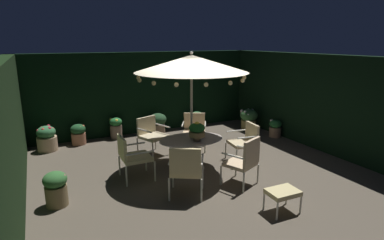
{
  "coord_description": "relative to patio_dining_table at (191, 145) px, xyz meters",
  "views": [
    {
      "loc": [
        -3.1,
        -5.77,
        2.85
      ],
      "look_at": [
        -0.09,
        0.21,
        1.15
      ],
      "focal_mm": 29.16,
      "sensor_mm": 36.0,
      "label": 1
    }
  ],
  "objects": [
    {
      "name": "ground_plane",
      "position": [
        0.09,
        -0.23,
        -0.56
      ],
      "size": [
        7.59,
        7.63,
        0.02
      ],
      "primitive_type": "cube",
      "color": "brown"
    },
    {
      "name": "potted_plant_left_far",
      "position": [
        3.12,
        2.02,
        -0.18
      ],
      "size": [
        0.57,
        0.57,
        0.68
      ],
      "color": "olive",
      "rests_on": "ground_plane"
    },
    {
      "name": "centerpiece_planter",
      "position": [
        0.04,
        -0.2,
        0.4
      ],
      "size": [
        0.35,
        0.35,
        0.44
      ],
      "color": "#886C4E",
      "rests_on": "patio_dining_table"
    },
    {
      "name": "potted_plant_front_corner",
      "position": [
        0.26,
        2.85,
        -0.19
      ],
      "size": [
        0.53,
        0.53,
        0.67
      ],
      "color": "#816952",
      "rests_on": "ground_plane"
    },
    {
      "name": "hedge_backdrop_rear",
      "position": [
        0.09,
        3.43,
        0.71
      ],
      "size": [
        7.59,
        0.3,
        2.52
      ],
      "primitive_type": "cube",
      "color": "black",
      "rests_on": "ground_plane"
    },
    {
      "name": "patio_dining_table",
      "position": [
        0.0,
        0.0,
        0.0
      ],
      "size": [
        1.5,
        1.07,
        0.71
      ],
      "color": "silver",
      "rests_on": "ground_plane"
    },
    {
      "name": "potted_plant_back_center",
      "position": [
        -1.01,
        3.02,
        -0.21
      ],
      "size": [
        0.37,
        0.37,
        0.64
      ],
      "color": "#7B6555",
      "rests_on": "ground_plane"
    },
    {
      "name": "patio_chair_east",
      "position": [
        1.38,
        -0.17,
        -0.01
      ],
      "size": [
        0.67,
        0.68,
        0.92
      ],
      "color": "silver",
      "rests_on": "ground_plane"
    },
    {
      "name": "potted_plant_back_right",
      "position": [
        -2.9,
        -0.44,
        -0.21
      ],
      "size": [
        0.41,
        0.41,
        0.64
      ],
      "color": "olive",
      "rests_on": "ground_plane"
    },
    {
      "name": "patio_chair_south",
      "position": [
        -0.51,
        1.29,
        0.02
      ],
      "size": [
        0.82,
        0.81,
        0.96
      ],
      "color": "silver",
      "rests_on": "ground_plane"
    },
    {
      "name": "patio_chair_southwest",
      "position": [
        -1.39,
        0.03,
        0.0
      ],
      "size": [
        0.65,
        0.66,
        0.96
      ],
      "color": "silver",
      "rests_on": "ground_plane"
    },
    {
      "name": "potted_plant_left_near",
      "position": [
        -2.09,
        2.96,
        -0.25
      ],
      "size": [
        0.41,
        0.41,
        0.58
      ],
      "color": "#A46A4C",
      "rests_on": "ground_plane"
    },
    {
      "name": "potted_plant_right_far",
      "position": [
        3.36,
        1.01,
        -0.28
      ],
      "size": [
        0.36,
        0.36,
        0.54
      ],
      "color": "#886B51",
      "rests_on": "ground_plane"
    },
    {
      "name": "patio_umbrella",
      "position": [
        -0.0,
        0.0,
        1.82
      ],
      "size": [
        2.45,
        2.45,
        2.64
      ],
      "color": "silver",
      "rests_on": "ground_plane"
    },
    {
      "name": "hedge_backdrop_left",
      "position": [
        -3.56,
        -0.23,
        0.71
      ],
      "size": [
        0.3,
        7.63,
        2.52
      ],
      "primitive_type": "cube",
      "color": "black",
      "rests_on": "ground_plane"
    },
    {
      "name": "patio_chair_north",
      "position": [
        -0.71,
        -1.2,
        0.04
      ],
      "size": [
        0.82,
        0.81,
        1.02
      ],
      "color": "silver",
      "rests_on": "ground_plane"
    },
    {
      "name": "patio_chair_northeast",
      "position": [
        0.54,
        -1.28,
        0.01
      ],
      "size": [
        0.76,
        0.74,
        1.01
      ],
      "color": "silver",
      "rests_on": "ground_plane"
    },
    {
      "name": "ottoman_footrest",
      "position": [
        0.53,
        -2.4,
        -0.2
      ],
      "size": [
        0.54,
        0.41,
        0.4
      ],
      "color": "silver",
      "rests_on": "ground_plane"
    },
    {
      "name": "patio_chair_southeast",
      "position": [
        0.69,
        1.21,
        -0.01
      ],
      "size": [
        0.84,
        0.83,
        0.94
      ],
      "color": "silver",
      "rests_on": "ground_plane"
    },
    {
      "name": "hedge_backdrop_right",
      "position": [
        3.73,
        -0.23,
        0.71
      ],
      "size": [
        0.3,
        7.63,
        2.52
      ],
      "primitive_type": "cube",
      "color": "black",
      "rests_on": "ground_plane"
    },
    {
      "name": "potted_plant_right_near",
      "position": [
        1.66,
        2.91,
        -0.25
      ],
      "size": [
        0.42,
        0.42,
        0.58
      ],
      "color": "beige",
      "rests_on": "ground_plane"
    },
    {
      "name": "potted_plant_back_left",
      "position": [
        -2.91,
        2.78,
        -0.22
      ],
      "size": [
        0.51,
        0.51,
        0.68
      ],
      "color": "tan",
      "rests_on": "ground_plane"
    }
  ]
}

